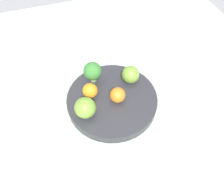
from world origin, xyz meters
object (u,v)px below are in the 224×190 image
Objects in this scene: apple_red at (131,75)px; orange_front at (118,95)px; apple_green at (85,108)px; bowl at (112,100)px; orange_back at (90,91)px; broccoli at (93,71)px.

apple_red reaches higher than orange_front.
apple_red is 0.08m from orange_front.
apple_green is (0.16, 0.07, 0.00)m from apple_red.
bowl is at bearing -159.73° from apple_green.
apple_green reaches higher than bowl.
bowl is 5.95× the size of orange_front.
apple_red is 0.13m from orange_back.
orange_back reaches higher than bowl.
orange_front is at bearing 130.78° from bowl.
apple_red reaches higher than orange_back.
broccoli reaches higher than orange_front.
broccoli is at bearing -113.46° from orange_back.
broccoli is 1.16× the size of apple_green.
bowl is at bearing 30.78° from apple_red.
orange_front is (-0.04, 0.09, -0.02)m from broccoli.
orange_back is (0.07, -0.04, -0.00)m from orange_front.
orange_front is (-0.01, 0.01, 0.04)m from bowl.
broccoli is 0.10m from orange_front.
orange_back is (0.06, -0.03, 0.04)m from bowl.
bowl is 0.09m from apple_red.
broccoli reaches higher than bowl.
bowl is at bearing 155.30° from orange_back.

